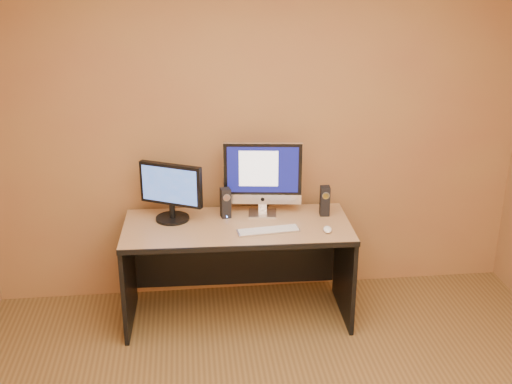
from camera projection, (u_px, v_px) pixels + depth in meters
walls at (309, 248)px, 2.87m from camera, size 4.00×4.00×2.60m
desk at (238, 272)px, 4.63m from camera, size 1.62×0.75×0.74m
imac at (263, 179)px, 4.58m from camera, size 0.59×0.28×0.55m
second_monitor at (171, 192)px, 4.51m from camera, size 0.53×0.43×0.42m
speaker_left at (226, 203)px, 4.59m from camera, size 0.08×0.08×0.22m
speaker_right at (325, 201)px, 4.63m from camera, size 0.07×0.08×0.22m
keyboard at (268, 230)px, 4.39m from camera, size 0.44×0.16×0.02m
mouse at (327, 229)px, 4.39m from camera, size 0.07×0.11×0.04m
cable_a at (268, 208)px, 4.77m from camera, size 0.07×0.21×0.01m
cable_b at (265, 208)px, 4.79m from camera, size 0.10×0.16×0.01m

